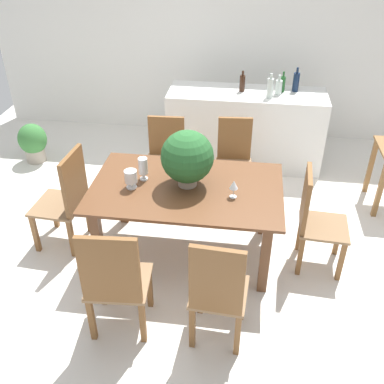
{
  "coord_description": "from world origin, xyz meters",
  "views": [
    {
      "loc": [
        0.51,
        -3.59,
        2.9
      ],
      "look_at": [
        0.04,
        -0.19,
        0.65
      ],
      "focal_mm": 41.23,
      "sensor_mm": 36.0,
      "label": 1
    }
  ],
  "objects": [
    {
      "name": "crystal_vase_left",
      "position": [
        -0.41,
        -0.21,
        0.89
      ],
      "size": [
        0.09,
        0.09,
        0.22
      ],
      "color": "silver",
      "rests_on": "dining_table"
    },
    {
      "name": "chair_near_left",
      "position": [
        -0.38,
        -1.33,
        0.57
      ],
      "size": [
        0.5,
        0.47,
        1.05
      ],
      "rotation": [
        0.0,
        0.0,
        3.22
      ],
      "color": "brown",
      "rests_on": "ground"
    },
    {
      "name": "chair_far_right",
      "position": [
        0.38,
        0.76,
        0.52
      ],
      "size": [
        0.44,
        0.49,
        0.96
      ],
      "rotation": [
        0.0,
        0.0,
        0.08
      ],
      "color": "brown",
      "rests_on": "ground"
    },
    {
      "name": "wine_bottle_tall",
      "position": [
        0.4,
        1.67,
        1.07
      ],
      "size": [
        0.07,
        0.07,
        0.25
      ],
      "color": "black",
      "rests_on": "kitchen_counter"
    },
    {
      "name": "back_wall",
      "position": [
        0.0,
        2.6,
        1.3
      ],
      "size": [
        6.4,
        0.1,
        2.6
      ],
      "primitive_type": "cube",
      "color": "white",
      "rests_on": "ground"
    },
    {
      "name": "flower_centerpiece",
      "position": [
        0.01,
        -0.24,
        1.04
      ],
      "size": [
        0.47,
        0.47,
        0.52
      ],
      "color": "gray",
      "rests_on": "dining_table"
    },
    {
      "name": "chair_head_end",
      "position": [
        -1.15,
        -0.29,
        0.56
      ],
      "size": [
        0.49,
        0.5,
        1.02
      ],
      "rotation": [
        0.0,
        0.0,
        -1.64
      ],
      "color": "brown",
      "rests_on": "ground"
    },
    {
      "name": "dining_table",
      "position": [
        0.0,
        -0.28,
        0.64
      ],
      "size": [
        1.73,
        1.08,
        0.76
      ],
      "color": "brown",
      "rests_on": "ground"
    },
    {
      "name": "potted_plant_floor",
      "position": [
        -2.28,
        1.28,
        0.28
      ],
      "size": [
        0.37,
        0.37,
        0.52
      ],
      "color": "#9E9384",
      "rests_on": "ground"
    },
    {
      "name": "chair_near_right",
      "position": [
        0.38,
        -1.32,
        0.56
      ],
      "size": [
        0.44,
        0.45,
        1.03
      ],
      "rotation": [
        0.0,
        0.0,
        3.08
      ],
      "color": "brown",
      "rests_on": "ground"
    },
    {
      "name": "wine_bottle_dark",
      "position": [
        0.74,
        1.49,
        1.09
      ],
      "size": [
        0.08,
        0.08,
        0.29
      ],
      "color": "#B2BFB7",
      "rests_on": "kitchen_counter"
    },
    {
      "name": "wine_glass",
      "position": [
        0.43,
        -0.39,
        0.88
      ],
      "size": [
        0.07,
        0.07,
        0.17
      ],
      "color": "silver",
      "rests_on": "dining_table"
    },
    {
      "name": "wine_bottle_clear",
      "position": [
        1.05,
        1.76,
        1.08
      ],
      "size": [
        0.08,
        0.08,
        0.29
      ],
      "color": "#0F1E38",
      "rests_on": "kitchen_counter"
    },
    {
      "name": "chair_foot_end",
      "position": [
        1.16,
        -0.28,
        0.54
      ],
      "size": [
        0.46,
        0.46,
        0.99
      ],
      "rotation": [
        0.0,
        0.0,
        1.51
      ],
      "color": "brown",
      "rests_on": "ground"
    },
    {
      "name": "chair_far_left",
      "position": [
        -0.39,
        0.75,
        0.52
      ],
      "size": [
        0.46,
        0.46,
        0.93
      ],
      "rotation": [
        0.0,
        0.0,
        0.04
      ],
      "color": "brown",
      "rests_on": "ground"
    },
    {
      "name": "crystal_vase_center_near",
      "position": [
        -0.49,
        -0.36,
        0.87
      ],
      "size": [
        0.11,
        0.11,
        0.17
      ],
      "color": "silver",
      "rests_on": "dining_table"
    },
    {
      "name": "ground_plane",
      "position": [
        0.0,
        0.0,
        0.0
      ],
      "size": [
        7.04,
        7.04,
        0.0
      ],
      "primitive_type": "plane",
      "color": "silver"
    },
    {
      "name": "wine_bottle_green",
      "position": [
        0.84,
        1.62,
        1.06
      ],
      "size": [
        0.08,
        0.08,
        0.24
      ],
      "color": "#B2BFB7",
      "rests_on": "kitchen_counter"
    },
    {
      "name": "wine_bottle_amber",
      "position": [
        0.89,
        1.72,
        1.06
      ],
      "size": [
        0.06,
        0.06,
        0.25
      ],
      "color": "#194C1E",
      "rests_on": "kitchen_counter"
    },
    {
      "name": "kitchen_counter",
      "position": [
        0.47,
        1.64,
        0.48
      ],
      "size": [
        1.94,
        0.65,
        0.97
      ],
      "primitive_type": "cube",
      "color": "silver",
      "rests_on": "ground"
    }
  ]
}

